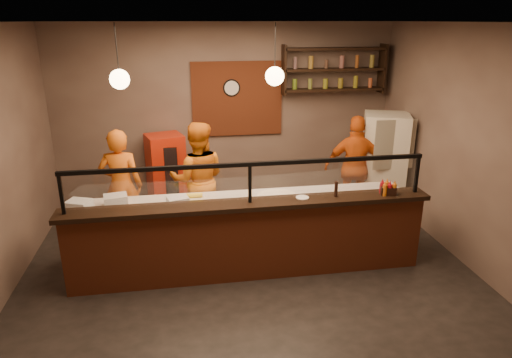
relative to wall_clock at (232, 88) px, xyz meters
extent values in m
plane|color=black|center=(-0.10, -2.46, -2.10)|extent=(6.00, 6.00, 0.00)
plane|color=#39322C|center=(-0.10, -2.46, 1.10)|extent=(6.00, 6.00, 0.00)
plane|color=#766256|center=(-0.10, 0.04, -0.50)|extent=(6.00, 0.00, 6.00)
plane|color=#766256|center=(2.90, -2.46, -0.50)|extent=(0.00, 5.00, 5.00)
plane|color=#766256|center=(-0.10, -4.96, -0.50)|extent=(6.00, 0.00, 6.00)
cube|color=brown|center=(0.10, 0.01, -0.20)|extent=(1.60, 0.04, 1.30)
cube|color=brown|center=(-0.10, -2.76, -1.60)|extent=(4.60, 0.25, 1.00)
cube|color=black|center=(-0.10, -2.76, -1.07)|extent=(4.70, 0.37, 0.06)
cube|color=gray|center=(-0.10, -2.26, -1.68)|extent=(4.60, 0.75, 0.85)
cube|color=silver|center=(-0.10, -2.26, -1.23)|extent=(4.60, 0.75, 0.05)
cube|color=white|center=(-0.10, -2.76, -0.79)|extent=(4.40, 0.02, 0.50)
cube|color=black|center=(-0.10, -2.76, -0.54)|extent=(4.50, 0.05, 0.05)
cube|color=black|center=(-2.32, -2.76, -0.79)|extent=(0.04, 0.04, 0.50)
cube|color=black|center=(-0.10, -2.76, -0.79)|extent=(0.04, 0.04, 0.50)
cube|color=black|center=(2.12, -2.76, -0.79)|extent=(0.04, 0.04, 0.50)
cube|color=black|center=(1.80, -0.14, -0.05)|extent=(1.80, 0.28, 0.04)
cube|color=black|center=(1.80, -0.14, 0.30)|extent=(1.80, 0.28, 0.04)
cube|color=black|center=(1.80, -0.14, 0.65)|extent=(1.80, 0.28, 0.04)
cube|color=black|center=(0.90, -0.14, 0.30)|extent=(0.04, 0.28, 0.85)
cube|color=black|center=(2.70, -0.14, 0.30)|extent=(0.04, 0.28, 0.85)
cylinder|color=black|center=(0.00, 0.00, 0.00)|extent=(0.30, 0.04, 0.30)
cylinder|color=black|center=(-1.60, -2.26, 0.80)|extent=(0.01, 0.01, 0.60)
sphere|color=#FFD28C|center=(-1.60, -2.26, 0.45)|extent=(0.24, 0.24, 0.24)
cylinder|color=black|center=(0.30, -2.26, 0.80)|extent=(0.01, 0.01, 0.60)
sphere|color=#FFD28C|center=(0.30, -2.26, 0.45)|extent=(0.24, 0.24, 0.24)
imported|color=orange|center=(-1.84, -1.36, -1.23)|extent=(0.68, 0.49, 1.74)
imported|color=orange|center=(-0.69, -1.33, -1.20)|extent=(0.92, 0.74, 1.80)
imported|color=#DB5A14|center=(1.95, -1.10, -1.22)|extent=(1.11, 0.71, 1.76)
cube|color=silver|center=(2.50, -0.96, -1.23)|extent=(0.92, 0.89, 1.74)
cube|color=#B7220C|center=(-1.21, -0.31, -1.41)|extent=(0.72, 0.69, 1.38)
cylinder|color=white|center=(0.36, -2.24, -1.19)|extent=(0.69, 0.69, 0.01)
cube|color=white|center=(-2.25, -2.31, -1.13)|extent=(0.35, 0.32, 0.14)
cube|color=silver|center=(-1.81, -2.21, -1.13)|extent=(0.34, 0.29, 0.15)
cube|color=white|center=(-1.00, -2.36, -1.13)|extent=(0.31, 0.27, 0.13)
cylinder|color=yellow|center=(-0.85, -2.08, -1.17)|extent=(0.37, 0.07, 0.06)
cube|color=black|center=(1.73, -2.78, -0.99)|extent=(0.22, 0.19, 0.11)
cylinder|color=black|center=(1.03, -2.75, -0.94)|extent=(0.05, 0.05, 0.20)
cylinder|color=silver|center=(0.59, -2.73, -1.03)|extent=(0.21, 0.21, 0.01)
camera|label=1|loc=(-0.89, -8.01, 1.13)|focal=32.00mm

